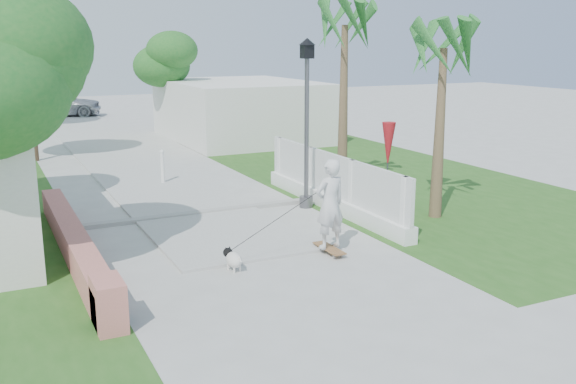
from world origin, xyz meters
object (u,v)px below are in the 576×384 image
street_lamp (307,117)px  patio_umbrella (388,146)px  parked_car (56,102)px  dog (233,259)px  bollard (162,166)px  skateboarder (325,206)px

street_lamp → patio_umbrella: (1.90, -1.00, -0.74)m
patio_umbrella → parked_car: bearing=101.6°
street_lamp → dog: street_lamp is taller
dog → parked_car: 28.84m
bollard → patio_umbrella: (4.60, -5.50, 1.10)m
bollard → skateboarder: bearing=-81.3°
bollard → patio_umbrella: size_ratio=0.47×
patio_umbrella → dog: patio_umbrella is taller
dog → parked_car: size_ratio=0.13×
patio_umbrella → dog: 6.24m
parked_car → street_lamp: bearing=-157.7°
patio_umbrella → skateboarder: size_ratio=0.90×
street_lamp → parked_car: (-3.47, 25.13, -1.57)m
bollard → parked_car: (-0.77, 20.63, 0.27)m
bollard → patio_umbrella: patio_umbrella is taller
skateboarder → parked_car: bearing=-93.0°
street_lamp → parked_car: 25.42m
street_lamp → patio_umbrella: street_lamp is taller
street_lamp → parked_car: bearing=97.9°
bollard → dog: 8.26m
bollard → dog: (-0.84, -8.21, -0.35)m
patio_umbrella → dog: bearing=-153.5°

